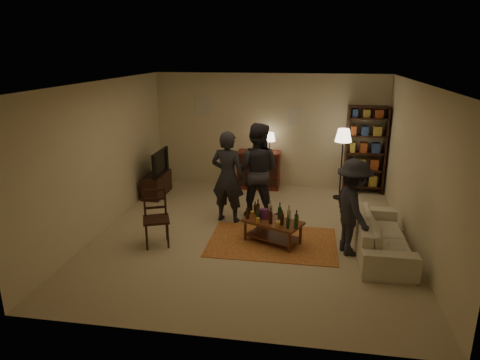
% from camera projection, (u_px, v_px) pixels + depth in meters
% --- Properties ---
extents(floor, '(6.00, 6.00, 0.00)m').
position_uv_depth(floor, '(252.00, 233.00, 7.82)').
color(floor, '#C6B793').
rests_on(floor, ground).
extents(room_shell, '(6.00, 6.00, 6.00)m').
position_uv_depth(room_shell, '(242.00, 111.00, 10.20)').
color(room_shell, beige).
rests_on(room_shell, ground).
extents(rug, '(2.20, 1.50, 0.01)m').
position_uv_depth(rug, '(272.00, 242.00, 7.46)').
color(rug, '#9B3821').
rests_on(rug, ground).
extents(coffee_table, '(1.12, 0.90, 0.74)m').
position_uv_depth(coffee_table, '(273.00, 222.00, 7.35)').
color(coffee_table, brown).
rests_on(coffee_table, ground).
extents(dining_chair, '(0.56, 0.56, 1.00)m').
position_uv_depth(dining_chair, '(156.00, 215.00, 7.27)').
color(dining_chair, black).
rests_on(dining_chair, ground).
extents(tv_stand, '(0.40, 1.00, 1.06)m').
position_uv_depth(tv_stand, '(157.00, 179.00, 9.78)').
color(tv_stand, black).
rests_on(tv_stand, ground).
extents(dresser, '(1.00, 0.50, 1.36)m').
position_uv_depth(dresser, '(259.00, 169.00, 10.27)').
color(dresser, maroon).
rests_on(dresser, ground).
extents(bookshelf, '(0.90, 0.34, 2.02)m').
position_uv_depth(bookshelf, '(365.00, 149.00, 9.80)').
color(bookshelf, black).
rests_on(bookshelf, ground).
extents(floor_lamp, '(0.36, 0.36, 1.58)m').
position_uv_depth(floor_lamp, '(343.00, 140.00, 9.29)').
color(floor_lamp, black).
rests_on(floor_lamp, ground).
extents(sofa, '(0.81, 2.08, 0.61)m').
position_uv_depth(sofa, '(381.00, 235.00, 7.02)').
color(sofa, beige).
rests_on(sofa, ground).
extents(person_left, '(0.72, 0.54, 1.78)m').
position_uv_depth(person_left, '(228.00, 177.00, 8.14)').
color(person_left, '#212228').
rests_on(person_left, ground).
extents(person_right, '(1.02, 0.85, 1.89)m').
position_uv_depth(person_right, '(257.00, 171.00, 8.36)').
color(person_right, '#2B2A33').
rests_on(person_right, ground).
extents(person_by_sofa, '(0.88, 1.16, 1.59)m').
position_uv_depth(person_by_sofa, '(353.00, 208.00, 6.85)').
color(person_by_sofa, '#24252C').
rests_on(person_by_sofa, ground).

